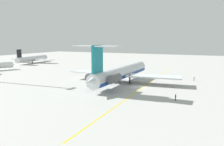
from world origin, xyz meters
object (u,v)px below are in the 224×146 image
at_px(airliner_mid_right, 33,59).
at_px(ground_crew_near_tail, 194,78).
at_px(ground_crew_near_nose, 90,71).
at_px(main_jetliner, 120,73).
at_px(safety_cone_nose, 107,71).
at_px(ground_crew_portside, 176,97).

xyz_separation_m(airliner_mid_right, ground_crew_near_tail, (-25.63, -107.30, -1.76)).
bearing_deg(ground_crew_near_nose, main_jetliner, 138.14).
distance_m(main_jetliner, ground_crew_near_nose, 28.83).
bearing_deg(main_jetliner, ground_crew_near_nose, 52.89).
height_order(ground_crew_near_nose, safety_cone_nose, ground_crew_near_nose).
relative_size(ground_crew_near_tail, safety_cone_nose, 3.03).
bearing_deg(ground_crew_near_tail, safety_cone_nose, -97.21).
bearing_deg(safety_cone_nose, ground_crew_near_nose, 147.63).
distance_m(ground_crew_near_tail, ground_crew_portside, 32.50).
relative_size(ground_crew_near_nose, ground_crew_near_tail, 0.99).
height_order(airliner_mid_right, ground_crew_portside, airliner_mid_right).
height_order(airliner_mid_right, ground_crew_near_nose, airliner_mid_right).
relative_size(main_jetliner, ground_crew_near_tail, 28.97).
distance_m(ground_crew_near_nose, ground_crew_near_tail, 46.47).
height_order(ground_crew_near_nose, ground_crew_near_tail, ground_crew_near_tail).
relative_size(airliner_mid_right, ground_crew_near_nose, 19.49).
relative_size(airliner_mid_right, safety_cone_nose, 58.21).
height_order(main_jetliner, safety_cone_nose, main_jetliner).
bearing_deg(safety_cone_nose, ground_crew_portside, -135.11).
distance_m(ground_crew_portside, safety_cone_nose, 57.27).
distance_m(main_jetliner, ground_crew_portside, 27.39).
bearing_deg(main_jetliner, airliner_mid_right, 62.36).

